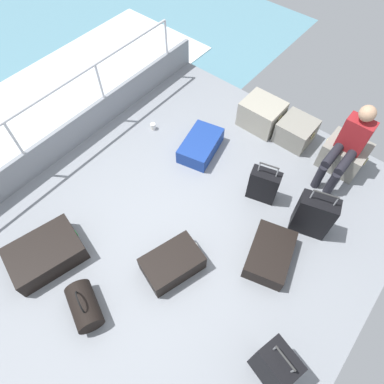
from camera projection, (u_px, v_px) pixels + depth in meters
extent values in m
cube|color=gray|center=(188.00, 229.00, 4.26)|extent=(4.40, 5.20, 0.06)
cube|color=gray|center=(71.00, 135.00, 4.81)|extent=(0.06, 5.20, 0.45)
cylinder|color=silver|center=(22.00, 151.00, 4.28)|extent=(0.04, 0.04, 1.00)
cylinder|color=silver|center=(103.00, 94.00, 4.88)|extent=(0.04, 0.04, 1.00)
cylinder|color=silver|center=(167.00, 50.00, 5.47)|extent=(0.04, 0.04, 1.00)
cylinder|color=silver|center=(52.00, 91.00, 4.16)|extent=(0.04, 4.16, 0.04)
cube|color=white|center=(27.00, 119.00, 5.78)|extent=(2.40, 7.28, 0.01)
cube|color=#9E9989|center=(262.00, 114.00, 5.06)|extent=(0.58, 0.49, 0.42)
torus|color=tan|center=(246.00, 101.00, 5.10)|extent=(0.02, 0.12, 0.12)
torus|color=tan|center=(280.00, 119.00, 4.89)|extent=(0.02, 0.12, 0.12)
cube|color=gray|center=(296.00, 131.00, 4.92)|extent=(0.48, 0.49, 0.35)
torus|color=tan|center=(282.00, 120.00, 4.95)|extent=(0.02, 0.12, 0.12)
torus|color=tan|center=(313.00, 136.00, 4.77)|extent=(0.02, 0.12, 0.12)
cube|color=gray|center=(344.00, 155.00, 4.63)|extent=(0.55, 0.48, 0.40)
torus|color=tan|center=(327.00, 141.00, 4.66)|extent=(0.02, 0.12, 0.12)
torus|color=tan|center=(366.00, 161.00, 4.47)|extent=(0.02, 0.12, 0.12)
cube|color=maroon|center=(355.00, 135.00, 4.24)|extent=(0.34, 0.20, 0.48)
sphere|color=tan|center=(368.00, 113.00, 3.94)|extent=(0.20, 0.20, 0.20)
cylinder|color=black|center=(345.00, 163.00, 4.25)|extent=(0.12, 0.40, 0.12)
cylinder|color=black|center=(332.00, 184.00, 4.36)|extent=(0.11, 0.11, 0.40)
cylinder|color=black|center=(332.00, 156.00, 4.31)|extent=(0.12, 0.40, 0.12)
cylinder|color=black|center=(319.00, 176.00, 4.43)|extent=(0.11, 0.11, 0.40)
cube|color=navy|center=(201.00, 145.00, 4.84)|extent=(0.59, 0.79, 0.23)
cube|color=green|center=(211.00, 126.00, 4.97)|extent=(0.05, 0.02, 0.08)
cube|color=black|center=(270.00, 254.00, 3.91)|extent=(0.63, 0.79, 0.23)
cube|color=silver|center=(278.00, 229.00, 4.07)|extent=(0.05, 0.02, 0.08)
cube|color=black|center=(172.00, 263.00, 3.83)|extent=(0.60, 0.76, 0.26)
cube|color=white|center=(197.00, 246.00, 3.87)|extent=(0.05, 0.02, 0.08)
cube|color=black|center=(313.00, 216.00, 3.97)|extent=(0.47, 0.33, 0.63)
cylinder|color=#A5A8AD|center=(312.00, 194.00, 3.67)|extent=(0.02, 0.02, 0.15)
cylinder|color=#A5A8AD|center=(336.00, 202.00, 3.62)|extent=(0.02, 0.02, 0.15)
cylinder|color=#2D2D2D|center=(326.00, 194.00, 3.59)|extent=(0.27, 0.10, 0.02)
cube|color=white|center=(319.00, 202.00, 3.92)|extent=(0.05, 0.02, 0.08)
cube|color=black|center=(274.00, 365.00, 3.08)|extent=(0.40, 0.33, 0.67)
cylinder|color=#A5A8AD|center=(275.00, 348.00, 2.80)|extent=(0.02, 0.02, 0.11)
cylinder|color=#A5A8AD|center=(293.00, 371.00, 2.71)|extent=(0.02, 0.02, 0.11)
cylinder|color=#2D2D2D|center=(285.00, 358.00, 2.71)|extent=(0.23, 0.08, 0.02)
cube|color=green|center=(289.00, 353.00, 2.97)|extent=(0.05, 0.02, 0.08)
cube|color=black|center=(263.00, 185.00, 4.29)|extent=(0.41, 0.28, 0.50)
cylinder|color=#A5A8AD|center=(259.00, 167.00, 4.04)|extent=(0.02, 0.02, 0.16)
cylinder|color=#A5A8AD|center=(277.00, 173.00, 3.99)|extent=(0.02, 0.02, 0.16)
cylinder|color=#2D2D2D|center=(270.00, 166.00, 3.95)|extent=(0.24, 0.09, 0.02)
cube|color=green|center=(267.00, 176.00, 4.27)|extent=(0.05, 0.02, 0.08)
cube|color=black|center=(46.00, 254.00, 3.90)|extent=(0.75, 0.92, 0.27)
cube|color=green|center=(77.00, 233.00, 3.99)|extent=(0.05, 0.02, 0.08)
cylinder|color=black|center=(84.00, 306.00, 3.56)|extent=(0.55, 0.44, 0.28)
torus|color=black|center=(80.00, 302.00, 3.43)|extent=(0.23, 0.10, 0.24)
cylinder|color=white|center=(153.00, 126.00, 5.14)|extent=(0.08, 0.08, 0.10)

